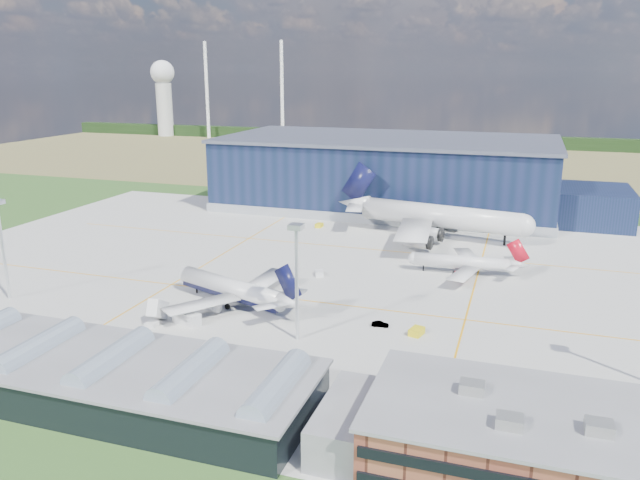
{
  "coord_description": "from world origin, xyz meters",
  "views": [
    {
      "loc": [
        49.25,
        -134.4,
        50.64
      ],
      "look_at": [
        2.15,
        7.68,
        9.43
      ],
      "focal_mm": 35.0,
      "sensor_mm": 36.0,
      "label": 1
    }
  ],
  "objects_px": {
    "gse_van_a": "(187,318)",
    "car_a": "(410,403)",
    "gse_cart_a": "(319,273)",
    "gse_tug_c": "(319,225)",
    "gse_tug_b": "(417,332)",
    "hangar": "(395,176)",
    "ops_building": "(549,446)",
    "airstair": "(158,314)",
    "light_mast_center": "(297,263)",
    "airliner_widebody": "(441,204)",
    "light_mast_west": "(1,233)",
    "gse_cart_b": "(429,235)",
    "airliner_red": "(462,255)",
    "airliner_navy": "(231,278)",
    "car_b": "(380,324)"
  },
  "relations": [
    {
      "from": "gse_van_a",
      "to": "car_a",
      "type": "distance_m",
      "value": 52.41
    },
    {
      "from": "gse_cart_a",
      "to": "gse_tug_c",
      "type": "height_order",
      "value": "gse_tug_c"
    },
    {
      "from": "gse_tug_b",
      "to": "gse_tug_c",
      "type": "relative_size",
      "value": 1.09
    },
    {
      "from": "hangar",
      "to": "ops_building",
      "type": "height_order",
      "value": "hangar"
    },
    {
      "from": "gse_cart_a",
      "to": "airstair",
      "type": "height_order",
      "value": "airstair"
    },
    {
      "from": "light_mast_center",
      "to": "gse_tug_b",
      "type": "distance_m",
      "value": 27.72
    },
    {
      "from": "airliner_widebody",
      "to": "gse_cart_a",
      "type": "bearing_deg",
      "value": -105.75
    },
    {
      "from": "light_mast_west",
      "to": "gse_cart_b",
      "type": "distance_m",
      "value": 118.79
    },
    {
      "from": "gse_cart_a",
      "to": "car_a",
      "type": "distance_m",
      "value": 64.93
    },
    {
      "from": "hangar",
      "to": "ops_building",
      "type": "xyz_separation_m",
      "value": [
        52.2,
        -154.81,
        -6.82
      ]
    },
    {
      "from": "airliner_red",
      "to": "airliner_widebody",
      "type": "relative_size",
      "value": 0.48
    },
    {
      "from": "airliner_widebody",
      "to": "gse_tug_c",
      "type": "distance_m",
      "value": 40.6
    },
    {
      "from": "hangar",
      "to": "airliner_widebody",
      "type": "relative_size",
      "value": 2.27
    },
    {
      "from": "gse_tug_c",
      "to": "gse_cart_b",
      "type": "distance_m",
      "value": 36.48
    },
    {
      "from": "airliner_navy",
      "to": "airstair",
      "type": "bearing_deg",
      "value": 73.58
    },
    {
      "from": "airliner_widebody",
      "to": "car_b",
      "type": "xyz_separation_m",
      "value": [
        -1.63,
        -74.17,
        -9.86
      ]
    },
    {
      "from": "gse_tug_b",
      "to": "gse_cart_a",
      "type": "relative_size",
      "value": 1.11
    },
    {
      "from": "gse_tug_c",
      "to": "car_b",
      "type": "height_order",
      "value": "gse_tug_c"
    },
    {
      "from": "airliner_red",
      "to": "airstair",
      "type": "relative_size",
      "value": 5.43
    },
    {
      "from": "gse_cart_a",
      "to": "airstair",
      "type": "distance_m",
      "value": 44.82
    },
    {
      "from": "airliner_navy",
      "to": "gse_tug_b",
      "type": "bearing_deg",
      "value": -165.19
    },
    {
      "from": "airliner_red",
      "to": "gse_cart_b",
      "type": "height_order",
      "value": "airliner_red"
    },
    {
      "from": "light_mast_west",
      "to": "airstair",
      "type": "distance_m",
      "value": 42.1
    },
    {
      "from": "airliner_navy",
      "to": "airstair",
      "type": "height_order",
      "value": "airliner_navy"
    },
    {
      "from": "car_a",
      "to": "airstair",
      "type": "bearing_deg",
      "value": 72.87
    },
    {
      "from": "hangar",
      "to": "airliner_widebody",
      "type": "xyz_separation_m",
      "value": [
        22.74,
        -39.8,
        -1.18
      ]
    },
    {
      "from": "gse_tug_c",
      "to": "airstair",
      "type": "bearing_deg",
      "value": -89.15
    },
    {
      "from": "gse_tug_b",
      "to": "car_b",
      "type": "bearing_deg",
      "value": -177.66
    },
    {
      "from": "light_mast_west",
      "to": "car_b",
      "type": "bearing_deg",
      "value": 7.35
    },
    {
      "from": "car_b",
      "to": "gse_cart_a",
      "type": "bearing_deg",
      "value": 33.99
    },
    {
      "from": "car_b",
      "to": "airliner_red",
      "type": "bearing_deg",
      "value": -22.1
    },
    {
      "from": "hangar",
      "to": "gse_cart_b",
      "type": "xyz_separation_m",
      "value": [
        19.8,
        -40.73,
        -10.91
      ]
    },
    {
      "from": "light_mast_west",
      "to": "gse_van_a",
      "type": "bearing_deg",
      "value": -0.4
    },
    {
      "from": "gse_tug_b",
      "to": "gse_cart_b",
      "type": "relative_size",
      "value": 1.03
    },
    {
      "from": "gse_tug_b",
      "to": "gse_tug_c",
      "type": "bearing_deg",
      "value": 135.52
    },
    {
      "from": "airliner_navy",
      "to": "airliner_red",
      "type": "relative_size",
      "value": 1.23
    },
    {
      "from": "ops_building",
      "to": "gse_cart_a",
      "type": "xyz_separation_m",
      "value": [
        -53.06,
        67.73,
        -4.14
      ]
    },
    {
      "from": "airliner_widebody",
      "to": "car_b",
      "type": "bearing_deg",
      "value": -80.47
    },
    {
      "from": "gse_tug_c",
      "to": "airstair",
      "type": "xyz_separation_m",
      "value": [
        -6.33,
        -86.29,
        1.13
      ]
    },
    {
      "from": "airliner_widebody",
      "to": "gse_van_a",
      "type": "relative_size",
      "value": 10.65
    },
    {
      "from": "light_mast_west",
      "to": "gse_cart_a",
      "type": "xyz_separation_m",
      "value": [
        61.94,
        37.72,
        -14.78
      ]
    },
    {
      "from": "gse_tug_b",
      "to": "gse_cart_b",
      "type": "xyz_separation_m",
      "value": [
        -9.03,
        74.92,
        -0.02
      ]
    },
    {
      "from": "hangar",
      "to": "airstair",
      "type": "bearing_deg",
      "value": -100.34
    },
    {
      "from": "ops_building",
      "to": "gse_cart_b",
      "type": "height_order",
      "value": "ops_building"
    },
    {
      "from": "hangar",
      "to": "gse_tug_b",
      "type": "xyz_separation_m",
      "value": [
        28.83,
        -115.65,
        -10.89
      ]
    },
    {
      "from": "ops_building",
      "to": "gse_cart_a",
      "type": "height_order",
      "value": "ops_building"
    },
    {
      "from": "airstair",
      "to": "ops_building",
      "type": "bearing_deg",
      "value": -29.52
    },
    {
      "from": "hangar",
      "to": "airliner_widebody",
      "type": "height_order",
      "value": "hangar"
    },
    {
      "from": "airstair",
      "to": "airliner_navy",
      "type": "bearing_deg",
      "value": 45.39
    },
    {
      "from": "light_mast_center",
      "to": "airstair",
      "type": "xyz_separation_m",
      "value": [
        -30.19,
        -1.23,
        -13.63
      ]
    }
  ]
}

